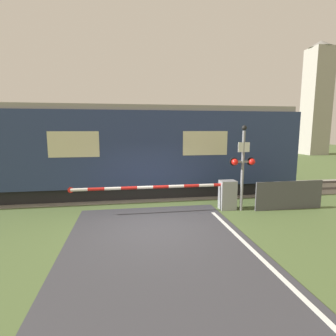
% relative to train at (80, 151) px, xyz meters
% --- Properties ---
extents(ground_plane, '(80.00, 80.00, 0.00)m').
position_rel_train_xyz_m(ground_plane, '(2.88, -4.37, -2.08)').
color(ground_plane, '#4C6033').
extents(track_bed, '(36.00, 3.20, 0.13)m').
position_rel_train_xyz_m(track_bed, '(2.88, 0.00, -2.05)').
color(track_bed, gray).
rests_on(track_bed, ground_plane).
extents(train, '(19.72, 2.74, 4.06)m').
position_rel_train_xyz_m(train, '(0.00, 0.00, 0.00)').
color(train, black).
rests_on(train, ground_plane).
extents(crossing_barrier, '(6.13, 0.44, 1.12)m').
position_rel_train_xyz_m(crossing_barrier, '(5.30, -2.98, -1.44)').
color(crossing_barrier, gray).
rests_on(crossing_barrier, ground_plane).
extents(signal_post, '(0.97, 0.26, 3.19)m').
position_rel_train_xyz_m(signal_post, '(6.30, -3.22, -0.26)').
color(signal_post, gray).
rests_on(signal_post, ground_plane).
extents(distant_building, '(2.72, 2.72, 13.20)m').
position_rel_train_xyz_m(distant_building, '(24.67, 16.59, 4.60)').
color(distant_building, '#9E998E').
rests_on(distant_building, ground_plane).
extents(roadside_fence, '(2.73, 0.06, 1.10)m').
position_rel_train_xyz_m(roadside_fence, '(8.15, -3.40, -1.53)').
color(roadside_fence, '#4C4C51').
rests_on(roadside_fence, ground_plane).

